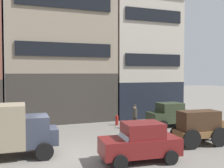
{
  "coord_description": "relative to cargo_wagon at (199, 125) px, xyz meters",
  "views": [
    {
      "loc": [
        -2.39,
        -13.31,
        4.15
      ],
      "look_at": [
        3.44,
        2.12,
        3.47
      ],
      "focal_mm": 42.66,
      "sensor_mm": 36.0,
      "label": 1
    }
  ],
  "objects": [
    {
      "name": "sedan_parked_curb",
      "position": [
        -4.47,
        -1.33,
        -0.23
      ],
      "size": [
        3.83,
        2.12,
        1.83
      ],
      "color": "maroon",
      "rests_on": "ground_plane"
    },
    {
      "name": "pedestrian_officer",
      "position": [
        -1.52,
        5.41,
        -0.17
      ],
      "size": [
        0.51,
        0.51,
        1.79
      ],
      "color": "#38332D",
      "rests_on": "ground_plane"
    },
    {
      "name": "ground_plane",
      "position": [
        -7.68,
        0.9,
        -1.15
      ],
      "size": [
        120.0,
        120.0,
        0.0
      ],
      "primitive_type": "plane",
      "color": "slate"
    },
    {
      "name": "building_center_left",
      "position": [
        -6.04,
        11.51,
        4.99
      ],
      "size": [
        9.52,
        6.05,
        12.2
      ],
      "color": "#38332D",
      "rests_on": "ground_plane"
    },
    {
      "name": "cargo_wagon",
      "position": [
        0.0,
        0.0,
        0.0
      ],
      "size": [
        2.99,
        1.68,
        1.98
      ],
      "color": "brown",
      "rests_on": "ground_plane"
    },
    {
      "name": "fire_hydrant_curbside",
      "position": [
        -2.29,
        7.08,
        -0.72
      ],
      "size": [
        0.24,
        0.24,
        0.83
      ],
      "color": "maroon",
      "rests_on": "ground_plane"
    },
    {
      "name": "delivery_truck_far",
      "position": [
        -10.29,
        1.37,
        0.28
      ],
      "size": [
        4.4,
        2.24,
        2.62
      ],
      "color": "#333847",
      "rests_on": "ground_plane"
    },
    {
      "name": "sedan_light",
      "position": [
        1.55,
        5.26,
        -0.23
      ],
      "size": [
        3.73,
        1.91,
        1.83
      ],
      "color": "#2D3823",
      "rests_on": "ground_plane"
    },
    {
      "name": "building_center_right",
      "position": [
        1.92,
        11.51,
        4.8
      ],
      "size": [
        7.09,
        6.05,
        11.8
      ],
      "color": "black",
      "rests_on": "ground_plane"
    }
  ]
}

